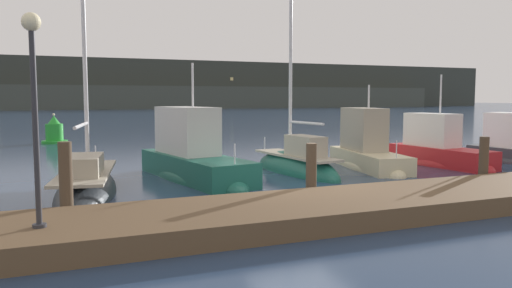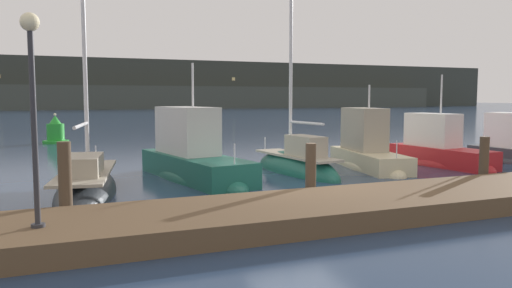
% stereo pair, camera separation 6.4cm
% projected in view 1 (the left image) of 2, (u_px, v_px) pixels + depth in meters
% --- Properties ---
extents(ground_plane, '(400.00, 400.00, 0.00)m').
position_uv_depth(ground_plane, '(302.00, 199.00, 13.37)').
color(ground_plane, navy).
extents(dock, '(30.62, 2.80, 0.45)m').
position_uv_depth(dock, '(346.00, 207.00, 11.37)').
color(dock, brown).
rests_on(dock, ground).
extents(mooring_pile_1, '(0.28, 0.28, 1.78)m').
position_uv_depth(mooring_pile_1, '(66.00, 183.00, 10.59)').
color(mooring_pile_1, '#4C3D2D').
rests_on(mooring_pile_1, ground).
extents(mooring_pile_2, '(0.28, 0.28, 1.54)m').
position_uv_depth(mooring_pile_2, '(311.00, 173.00, 12.84)').
color(mooring_pile_2, '#4C3D2D').
rests_on(mooring_pile_2, ground).
extents(mooring_pile_3, '(0.28, 0.28, 1.54)m').
position_uv_depth(mooring_pile_3, '(484.00, 162.00, 15.07)').
color(mooring_pile_3, '#4C3D2D').
rests_on(mooring_pile_3, ground).
extents(sailboat_berth_3, '(2.53, 5.82, 8.74)m').
position_uv_depth(sailboat_berth_3, '(87.00, 190.00, 13.93)').
color(sailboat_berth_3, '#2D3338').
rests_on(sailboat_berth_3, ground).
extents(motorboat_berth_4, '(2.89, 6.53, 4.55)m').
position_uv_depth(motorboat_berth_4, '(194.00, 166.00, 16.73)').
color(motorboat_berth_4, '#195647').
rests_on(motorboat_berth_4, ground).
extents(sailboat_berth_5, '(1.75, 5.18, 8.43)m').
position_uv_depth(sailboat_berth_5, '(296.00, 169.00, 17.94)').
color(sailboat_berth_5, '#195647').
rests_on(sailboat_berth_5, ground).
extents(motorboat_berth_6, '(2.45, 5.42, 3.80)m').
position_uv_depth(motorboat_berth_6, '(367.00, 157.00, 19.23)').
color(motorboat_berth_6, beige).
rests_on(motorboat_berth_6, ground).
extents(motorboat_berth_7, '(1.91, 5.10, 4.23)m').
position_uv_depth(motorboat_berth_7, '(439.00, 156.00, 20.03)').
color(motorboat_berth_7, red).
rests_on(motorboat_berth_7, ground).
extents(channel_buoy, '(1.49, 1.49, 1.78)m').
position_uv_depth(channel_buoy, '(54.00, 132.00, 29.61)').
color(channel_buoy, green).
rests_on(channel_buoy, ground).
extents(dock_lamppost, '(0.32, 0.32, 3.69)m').
position_uv_depth(dock_lamppost, '(34.00, 84.00, 8.49)').
color(dock_lamppost, '#2D2D33').
rests_on(dock_lamppost, dock).
extents(hillside_backdrop, '(240.00, 23.00, 12.00)m').
position_uv_depth(hillside_backdrop, '(91.00, 86.00, 121.65)').
color(hillside_backdrop, '#333833').
rests_on(hillside_backdrop, ground).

